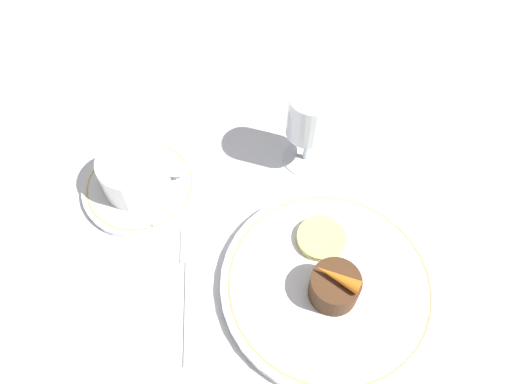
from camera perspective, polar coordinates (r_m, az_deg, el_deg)
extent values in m
plane|color=white|center=(0.66, 6.00, -7.67)|extent=(3.00, 3.00, 0.00)
cylinder|color=white|center=(0.64, 8.29, -10.44)|extent=(0.27, 0.27, 0.01)
torus|color=tan|center=(0.64, 8.35, -10.25)|extent=(0.25, 0.25, 0.00)
cylinder|color=white|center=(0.73, -13.05, 0.62)|extent=(0.16, 0.16, 0.01)
torus|color=tan|center=(0.73, -13.11, 0.80)|extent=(0.15, 0.15, 0.00)
cylinder|color=white|center=(0.71, -13.75, 2.20)|extent=(0.09, 0.09, 0.05)
cylinder|color=#331E0F|center=(0.70, -13.81, 2.36)|extent=(0.08, 0.08, 0.04)
torus|color=white|center=(0.69, -9.23, 2.65)|extent=(0.04, 0.01, 0.04)
cube|color=silver|center=(0.70, -10.06, -0.75)|extent=(0.05, 0.08, 0.00)
ellipsoid|color=silver|center=(0.73, -8.00, 2.78)|extent=(0.02, 0.03, 0.00)
cylinder|color=silver|center=(0.75, 5.64, 3.95)|extent=(0.07, 0.07, 0.01)
cylinder|color=silver|center=(0.72, 5.85, 5.46)|extent=(0.01, 0.01, 0.06)
cylinder|color=silver|center=(0.67, 6.31, 8.79)|extent=(0.07, 0.07, 0.07)
cylinder|color=#470A14|center=(0.68, 6.21, 8.06)|extent=(0.06, 0.06, 0.04)
cube|color=silver|center=(0.64, -7.81, -13.41)|extent=(0.01, 0.13, 0.01)
cube|color=silver|center=(0.67, -7.67, -6.06)|extent=(0.02, 0.05, 0.01)
cylinder|color=#4C2D19|center=(0.62, 8.96, -10.65)|extent=(0.06, 0.06, 0.04)
cone|color=orange|center=(0.59, 9.32, -9.61)|extent=(0.05, 0.04, 0.02)
cylinder|color=#EFE075|center=(0.66, 7.46, -5.28)|extent=(0.06, 0.06, 0.01)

